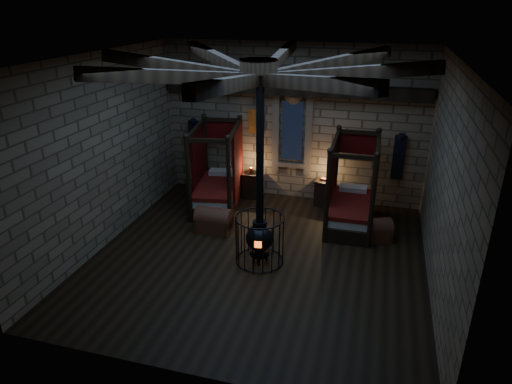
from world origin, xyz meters
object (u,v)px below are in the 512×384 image
(trunk_left, at_px, (214,221))
(stove, at_px, (260,235))
(bed_right, at_px, (351,204))
(trunk_right, at_px, (374,230))
(bed_left, at_px, (218,187))

(trunk_left, bearing_deg, stove, -34.99)
(bed_right, distance_m, stove, 2.86)
(trunk_left, relative_size, stove, 0.21)
(trunk_right, bearing_deg, stove, -167.46)
(bed_left, height_order, trunk_left, bed_left)
(bed_right, height_order, stove, stove)
(trunk_right, xyz_separation_m, stove, (-2.31, -1.63, 0.39))
(bed_right, xyz_separation_m, trunk_right, (0.61, -0.67, -0.29))
(trunk_left, xyz_separation_m, stove, (1.42, -1.04, 0.36))
(bed_right, relative_size, trunk_left, 2.51)
(bed_right, relative_size, trunk_right, 2.48)
(stove, bearing_deg, bed_left, 118.26)
(trunk_right, height_order, stove, stove)
(trunk_right, bearing_deg, trunk_left, 166.25)
(bed_right, height_order, trunk_left, bed_right)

